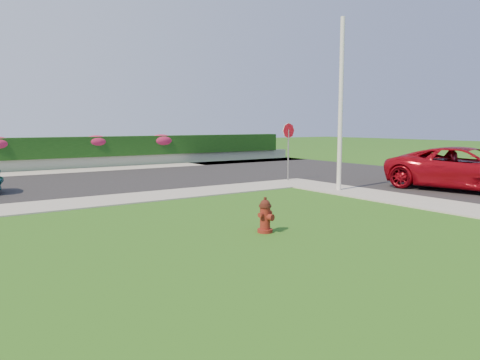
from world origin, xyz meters
TOP-DOWN VIEW (x-y plane):
  - ground at (0.00, 0.00)m, footprint 120.00×120.00m
  - curb_corner at (7.00, 9.00)m, footprint 2.00×2.00m
  - sidewalk_beyond at (-1.00, 19.00)m, footprint 34.00×2.00m
  - retaining_wall at (-1.00, 20.50)m, footprint 34.00×0.40m
  - hedge at (-1.00, 20.60)m, footprint 32.00×0.90m
  - fire_hydrant at (0.69, 2.82)m, footprint 0.41×0.39m
  - suv_red at (10.47, 3.77)m, footprint 3.64×5.92m
  - utility_pole at (6.83, 6.47)m, footprint 0.16×0.16m
  - stop_sign at (7.20, 9.70)m, footprint 0.67×0.07m
  - flower_clump_e at (2.61, 20.50)m, footprint 1.38×0.89m
  - flower_clump_f at (6.50, 20.50)m, footprint 1.50×0.96m

SIDE VIEW (x-z plane):
  - ground at x=0.00m, z-range 0.00..0.00m
  - curb_corner at x=7.00m, z-range 0.00..0.04m
  - sidewalk_beyond at x=-1.00m, z-range 0.00..0.04m
  - retaining_wall at x=-1.00m, z-range 0.00..0.60m
  - fire_hydrant at x=0.69m, z-range -0.02..0.77m
  - suv_red at x=10.47m, z-range 0.04..1.57m
  - hedge at x=-1.00m, z-range 0.60..1.70m
  - flower_clump_f at x=6.50m, z-range 1.03..1.78m
  - flower_clump_e at x=2.61m, z-range 1.08..1.77m
  - stop_sign at x=7.20m, z-range 0.58..3.03m
  - utility_pole at x=6.83m, z-range 0.00..6.05m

